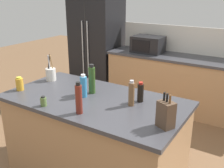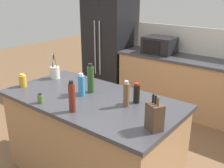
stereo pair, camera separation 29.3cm
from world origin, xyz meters
TOP-DOWN VIEW (x-y plane):
  - back_counter_run at (0.30, 2.20)m, footprint 2.73×0.66m
  - wall_backsplash at (0.30, 2.52)m, footprint 2.69×0.03m
  - kitchen_island at (0.00, 0.00)m, footprint 1.87×0.99m
  - refrigerator at (-1.56, 2.25)m, footprint 0.90×0.75m
  - microwave at (-0.42, 2.20)m, footprint 0.53×0.39m
  - knife_block at (0.83, -0.17)m, footprint 0.16×0.15m
  - utensil_crock at (-0.77, 0.18)m, footprint 0.12×0.12m
  - dish_soap_bottle at (-0.12, -0.01)m, footprint 0.07×0.07m
  - honey_jar at (-0.83, -0.24)m, footprint 0.08×0.08m
  - soy_sauce_bottle at (0.43, 0.19)m, footprint 0.06×0.06m
  - pepper_grinder at (0.40, 0.06)m, footprint 0.06×0.06m
  - olive_oil_bottle at (-0.11, 0.12)m, footprint 0.07×0.07m
  - vinegar_bottle at (0.09, -0.34)m, footprint 0.06×0.06m
  - spice_jar_oregano at (-0.30, -0.40)m, footprint 0.06×0.06m

SIDE VIEW (x-z plane):
  - back_counter_run at x=0.30m, z-range 0.00..0.94m
  - kitchen_island at x=0.00m, z-range 0.00..0.94m
  - refrigerator at x=-1.56m, z-range 0.00..1.87m
  - spice_jar_oregano at x=-0.30m, z-range 0.94..1.03m
  - honey_jar at x=-0.83m, z-range 0.94..1.09m
  - utensil_crock at x=-0.77m, z-range 0.86..1.18m
  - soy_sauce_bottle at x=0.43m, z-range 0.93..1.14m
  - knife_block at x=0.83m, z-range 0.91..1.20m
  - dish_soap_bottle at x=-0.12m, z-range 0.93..1.17m
  - pepper_grinder at x=0.40m, z-range 0.93..1.19m
  - vinegar_bottle at x=0.09m, z-range 0.93..1.23m
  - microwave at x=-0.42m, z-range 0.94..1.22m
  - olive_oil_bottle at x=-0.11m, z-range 0.93..1.25m
  - wall_backsplash at x=0.30m, z-range 0.94..1.40m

